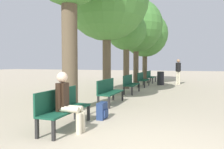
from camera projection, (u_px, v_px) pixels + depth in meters
bench_row_0 at (62, 106)px, 4.90m from camera, size 0.47×1.62×0.88m
bench_row_1 at (109, 90)px, 7.80m from camera, size 0.47×1.62×0.88m
bench_row_2 at (130, 83)px, 10.71m from camera, size 0.47×1.62×0.88m
bench_row_3 at (142, 79)px, 13.61m from camera, size 0.47×1.62×0.88m
bench_row_4 at (150, 76)px, 16.51m from camera, size 0.47×1.62×0.88m
tree_row_2 at (126, 31)px, 12.46m from camera, size 2.29×2.29×4.50m
tree_row_3 at (136, 26)px, 14.79m from camera, size 3.57×3.57×5.80m
tree_row_4 at (145, 34)px, 17.91m from camera, size 3.72×3.72×5.70m
person_seated at (67, 100)px, 4.64m from camera, size 0.61×0.34×1.28m
backpack at (102, 111)px, 5.71m from camera, size 0.22×0.37×0.44m
pedestrian_mid at (178, 70)px, 14.97m from camera, size 0.35×0.28×1.74m
trash_bin at (161, 78)px, 14.61m from camera, size 0.45×0.45×0.90m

